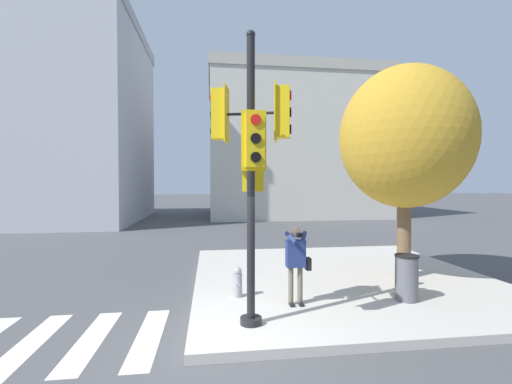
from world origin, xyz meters
TOP-DOWN VIEW (x-y plane):
  - ground_plane at (0.00, 0.00)m, footprint 160.00×160.00m
  - sidewalk_corner at (3.50, 3.50)m, footprint 8.00×8.00m
  - crosswalk_stripes at (-3.16, 0.61)m, footprint 4.36×2.47m
  - traffic_signal_pole at (0.65, 0.50)m, footprint 1.45×1.46m
  - person_photographer at (1.70, 1.37)m, footprint 0.58×0.54m
  - street_tree at (5.13, 3.01)m, footprint 3.48×3.48m
  - fire_hydrant at (0.51, 2.03)m, footprint 0.21×0.27m
  - trash_bin at (4.17, 1.31)m, footprint 0.51×0.51m
  - building_left at (-13.87, 20.64)m, footprint 17.49×12.49m
  - building_right at (6.86, 23.61)m, footprint 14.11×10.65m

SIDE VIEW (x-z plane):
  - ground_plane at x=0.00m, z-range 0.00..0.00m
  - crosswalk_stripes at x=-3.16m, z-range 0.00..0.01m
  - sidewalk_corner at x=3.50m, z-range 0.00..0.17m
  - fire_hydrant at x=0.51m, z-range 0.16..0.84m
  - trash_bin at x=4.17m, z-range 0.17..1.17m
  - person_photographer at x=1.70m, z-range 0.33..1.99m
  - traffic_signal_pole at x=0.65m, z-range 0.65..5.96m
  - street_tree at x=5.13m, z-range 1.10..6.83m
  - building_right at x=6.86m, z-range 0.01..11.85m
  - building_left at x=-13.87m, z-range 0.01..14.27m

